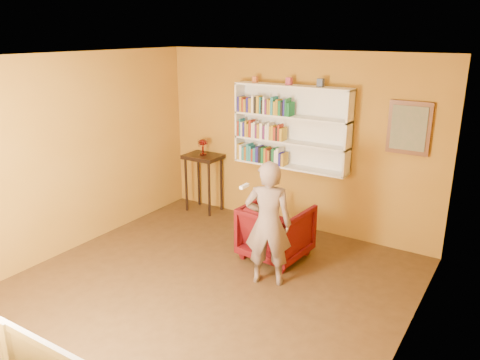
% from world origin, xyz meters
% --- Properties ---
extents(room_shell, '(5.30, 5.80, 2.88)m').
position_xyz_m(room_shell, '(0.00, 0.00, 1.02)').
color(room_shell, '#3F2914').
rests_on(room_shell, ground).
extents(bookshelf, '(1.80, 0.29, 1.23)m').
position_xyz_m(bookshelf, '(0.00, 2.41, 1.59)').
color(bookshelf, white).
rests_on(bookshelf, room_shell).
extents(books_row_lower, '(0.81, 0.19, 0.27)m').
position_xyz_m(books_row_lower, '(-0.45, 2.30, 1.13)').
color(books_row_lower, '#A87F21').
rests_on(books_row_lower, bookshelf).
extents(books_row_middle, '(0.77, 0.18, 0.26)m').
position_xyz_m(books_row_middle, '(-0.47, 2.30, 1.51)').
color(books_row_middle, maroon).
rests_on(books_row_middle, bookshelf).
extents(books_row_upper, '(0.88, 0.19, 0.26)m').
position_xyz_m(books_row_upper, '(-0.42, 2.30, 1.89)').
color(books_row_upper, navy).
rests_on(books_row_upper, bookshelf).
extents(ornament_left, '(0.07, 0.07, 0.09)m').
position_xyz_m(ornament_left, '(-0.62, 2.35, 2.26)').
color(ornament_left, '#C36437').
rests_on(ornament_left, bookshelf).
extents(ornament_centre, '(0.08, 0.08, 0.10)m').
position_xyz_m(ornament_centre, '(-0.06, 2.35, 2.27)').
color(ornament_centre, '#AC3958').
rests_on(ornament_centre, bookshelf).
extents(ornament_right, '(0.08, 0.08, 0.11)m').
position_xyz_m(ornament_right, '(0.43, 2.35, 2.27)').
color(ornament_right, '#414B6C').
rests_on(ornament_right, bookshelf).
extents(framed_painting, '(0.55, 0.05, 0.70)m').
position_xyz_m(framed_painting, '(1.65, 2.46, 1.75)').
color(framed_painting, '#593019').
rests_on(framed_painting, room_shell).
extents(console_table, '(0.60, 0.46, 0.98)m').
position_xyz_m(console_table, '(-1.56, 2.25, 0.81)').
color(console_table, black).
rests_on(console_table, ground).
extents(ruby_lustre, '(0.17, 0.17, 0.26)m').
position_xyz_m(ruby_lustre, '(-1.56, 2.25, 1.17)').
color(ruby_lustre, maroon).
rests_on(ruby_lustre, console_table).
extents(armchair, '(0.87, 0.89, 0.76)m').
position_xyz_m(armchair, '(0.31, 1.37, 0.38)').
color(armchair, '#40040B').
rests_on(armchair, ground).
extents(person, '(0.66, 0.55, 1.55)m').
position_xyz_m(person, '(0.54, 0.72, 0.77)').
color(person, '#705B52').
rests_on(person, ground).
extents(game_remote, '(0.04, 0.15, 0.04)m').
position_xyz_m(game_remote, '(0.36, 0.48, 1.28)').
color(game_remote, white).
rests_on(game_remote, person).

